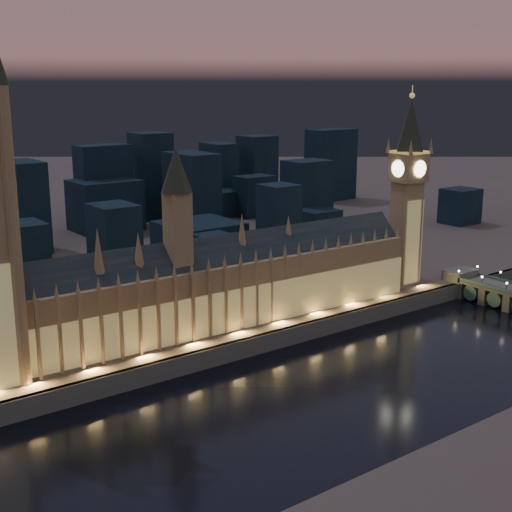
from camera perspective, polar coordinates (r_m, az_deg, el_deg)
ground_plane at (r=275.45m, az=6.14°, el=-10.06°), size 2000.00×2000.00×0.00m
embankment_wall at (r=302.77m, az=0.84°, el=-6.91°), size 2000.00×2.50×8.00m
palace_of_westminster at (r=306.02m, az=-3.05°, el=-2.28°), size 202.00×26.13×78.00m
elizabeth_tower at (r=375.98m, az=12.08°, el=6.34°), size 18.00×18.00×101.17m
city_backdrop at (r=487.91m, az=-10.47°, el=4.17°), size 490.59×215.63×87.09m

